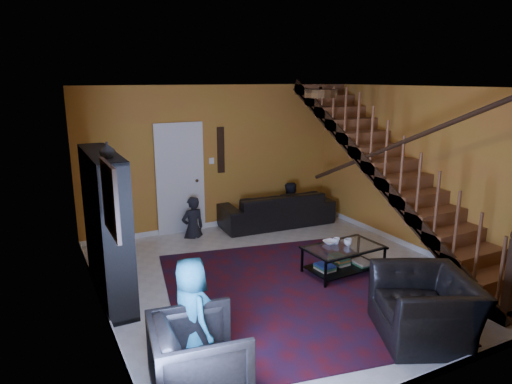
{
  "coord_description": "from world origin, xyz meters",
  "views": [
    {
      "loc": [
        -3.27,
        -5.47,
        2.92
      ],
      "look_at": [
        -0.27,
        0.4,
        1.27
      ],
      "focal_mm": 32.0,
      "sensor_mm": 36.0,
      "label": 1
    }
  ],
  "objects_px": {
    "coffee_table": "(343,258)",
    "sofa": "(276,208)",
    "armchair_left": "(199,359)",
    "armchair_right": "(425,307)",
    "bookshelf": "(107,228)"
  },
  "relations": [
    {
      "from": "sofa",
      "to": "armchair_left",
      "type": "xyz_separation_m",
      "value": [
        -3.22,
        -4.22,
        0.06
      ]
    },
    {
      "from": "armchair_right",
      "to": "bookshelf",
      "type": "bearing_deg",
      "value": -107.21
    },
    {
      "from": "coffee_table",
      "to": "sofa",
      "type": "bearing_deg",
      "value": 83.55
    },
    {
      "from": "armchair_left",
      "to": "coffee_table",
      "type": "bearing_deg",
      "value": -52.75
    },
    {
      "from": "bookshelf",
      "to": "sofa",
      "type": "relative_size",
      "value": 0.87
    },
    {
      "from": "armchair_left",
      "to": "armchair_right",
      "type": "xyz_separation_m",
      "value": [
        2.66,
        -0.21,
        -0.02
      ]
    },
    {
      "from": "armchair_right",
      "to": "coffee_table",
      "type": "xyz_separation_m",
      "value": [
        0.26,
        1.84,
        -0.12
      ]
    },
    {
      "from": "bookshelf",
      "to": "sofa",
      "type": "height_order",
      "value": "bookshelf"
    },
    {
      "from": "bookshelf",
      "to": "coffee_table",
      "type": "relative_size",
      "value": 1.69
    },
    {
      "from": "sofa",
      "to": "coffee_table",
      "type": "distance_m",
      "value": 2.61
    },
    {
      "from": "bookshelf",
      "to": "armchair_right",
      "type": "distance_m",
      "value": 4.11
    },
    {
      "from": "sofa",
      "to": "armchair_left",
      "type": "distance_m",
      "value": 5.31
    },
    {
      "from": "armchair_left",
      "to": "armchair_right",
      "type": "distance_m",
      "value": 2.67
    },
    {
      "from": "armchair_left",
      "to": "coffee_table",
      "type": "distance_m",
      "value": 3.35
    },
    {
      "from": "armchair_right",
      "to": "coffee_table",
      "type": "relative_size",
      "value": 0.97
    }
  ]
}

